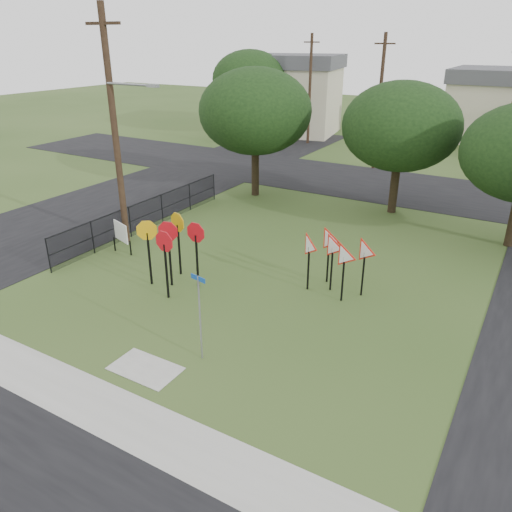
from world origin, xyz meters
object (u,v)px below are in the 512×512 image
at_px(street_name_sign, 200,312).
at_px(info_board, 121,233).
at_px(stop_sign_cluster, 171,239).
at_px(yield_sign_cluster, 336,250).

distance_m(street_name_sign, info_board, 8.92).
xyz_separation_m(stop_sign_cluster, yield_sign_cluster, (5.43, 2.62, -0.25)).
bearing_deg(yield_sign_cluster, info_board, -171.94).
bearing_deg(stop_sign_cluster, yield_sign_cluster, 25.74).
distance_m(yield_sign_cluster, info_board, 9.47).
bearing_deg(street_name_sign, yield_sign_cluster, 73.78).
xyz_separation_m(yield_sign_cluster, info_board, (-9.35, -1.32, -0.72)).
relative_size(stop_sign_cluster, yield_sign_cluster, 0.93).
bearing_deg(yield_sign_cluster, stop_sign_cluster, -154.26).
height_order(yield_sign_cluster, info_board, yield_sign_cluster).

